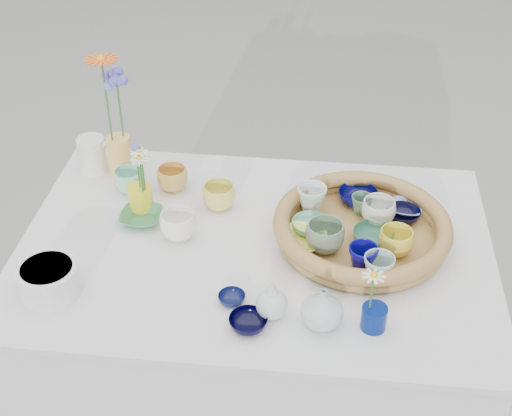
# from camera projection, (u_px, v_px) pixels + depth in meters

# --- Properties ---
(wicker_tray) EXTENTS (0.47, 0.47, 0.08)m
(wicker_tray) POSITION_uv_depth(u_px,v_px,m) (362.00, 229.00, 1.89)
(wicker_tray) COLOR olive
(wicker_tray) RESTS_ON display_table
(tray_ceramic_0) EXTENTS (0.13, 0.13, 0.03)m
(tray_ceramic_0) POSITION_uv_depth(u_px,v_px,m) (358.00, 197.00, 2.02)
(tray_ceramic_0) COLOR #050542
(tray_ceramic_0) RESTS_ON wicker_tray
(tray_ceramic_1) EXTENTS (0.10, 0.10, 0.03)m
(tray_ceramic_1) POSITION_uv_depth(u_px,v_px,m) (403.00, 215.00, 1.95)
(tray_ceramic_1) COLOR black
(tray_ceramic_1) RESTS_ON wicker_tray
(tray_ceramic_2) EXTENTS (0.12, 0.12, 0.07)m
(tray_ceramic_2) POSITION_uv_depth(u_px,v_px,m) (396.00, 242.00, 1.82)
(tray_ceramic_2) COLOR yellow
(tray_ceramic_2) RESTS_ON wicker_tray
(tray_ceramic_3) EXTENTS (0.12, 0.12, 0.03)m
(tray_ceramic_3) POSITION_uv_depth(u_px,v_px,m) (373.00, 237.00, 1.87)
(tray_ceramic_3) COLOR #34745B
(tray_ceramic_3) RESTS_ON wicker_tray
(tray_ceramic_4) EXTENTS (0.11, 0.11, 0.08)m
(tray_ceramic_4) POSITION_uv_depth(u_px,v_px,m) (325.00, 237.00, 1.83)
(tray_ceramic_4) COLOR slate
(tray_ceramic_4) RESTS_ON wicker_tray
(tray_ceramic_5) EXTENTS (0.11, 0.11, 0.03)m
(tray_ceramic_5) POSITION_uv_depth(u_px,v_px,m) (310.00, 226.00, 1.91)
(tray_ceramic_5) COLOR #75C0AD
(tray_ceramic_5) RESTS_ON wicker_tray
(tray_ceramic_6) EXTENTS (0.09, 0.09, 0.08)m
(tray_ceramic_6) POSITION_uv_depth(u_px,v_px,m) (312.00, 199.00, 1.97)
(tray_ceramic_6) COLOR silver
(tray_ceramic_6) RESTS_ON wicker_tray
(tray_ceramic_7) EXTENTS (0.11, 0.11, 0.07)m
(tray_ceramic_7) POSITION_uv_depth(u_px,v_px,m) (378.00, 212.00, 1.93)
(tray_ceramic_7) COLOR silver
(tray_ceramic_7) RESTS_ON wicker_tray
(tray_ceramic_8) EXTENTS (0.10, 0.10, 0.02)m
(tray_ceramic_8) POSITION_uv_depth(u_px,v_px,m) (406.00, 208.00, 1.98)
(tray_ceramic_8) COLOR #9EBFEE
(tray_ceramic_8) RESTS_ON wicker_tray
(tray_ceramic_9) EXTENTS (0.08, 0.08, 0.07)m
(tray_ceramic_9) POSITION_uv_depth(u_px,v_px,m) (363.00, 258.00, 1.77)
(tray_ceramic_9) COLOR #0B066A
(tray_ceramic_9) RESTS_ON wicker_tray
(tray_ceramic_10) EXTENTS (0.15, 0.15, 0.03)m
(tray_ceramic_10) POSITION_uv_depth(u_px,v_px,m) (303.00, 240.00, 1.87)
(tray_ceramic_10) COLOR #FEFF5D
(tray_ceramic_10) RESTS_ON wicker_tray
(tray_ceramic_11) EXTENTS (0.10, 0.10, 0.07)m
(tray_ceramic_11) POSITION_uv_depth(u_px,v_px,m) (378.00, 269.00, 1.74)
(tray_ceramic_11) COLOR #98BEB3
(tray_ceramic_11) RESTS_ON wicker_tray
(tray_ceramic_12) EXTENTS (0.07, 0.07, 0.06)m
(tray_ceramic_12) POSITION_uv_depth(u_px,v_px,m) (361.00, 205.00, 1.97)
(tray_ceramic_12) COLOR #477354
(tray_ceramic_12) RESTS_ON wicker_tray
(loose_ceramic_0) EXTENTS (0.09, 0.09, 0.07)m
(loose_ceramic_0) POSITION_uv_depth(u_px,v_px,m) (173.00, 179.00, 2.09)
(loose_ceramic_0) COLOR gold
(loose_ceramic_0) RESTS_ON display_table
(loose_ceramic_1) EXTENTS (0.10, 0.10, 0.07)m
(loose_ceramic_1) POSITION_uv_depth(u_px,v_px,m) (219.00, 196.00, 2.02)
(loose_ceramic_1) COLOR #E2D45A
(loose_ceramic_1) RESTS_ON display_table
(loose_ceramic_2) EXTENTS (0.12, 0.12, 0.03)m
(loose_ceramic_2) POSITION_uv_depth(u_px,v_px,m) (142.00, 217.00, 1.97)
(loose_ceramic_2) COLOR #3C8350
(loose_ceramic_2) RESTS_ON display_table
(loose_ceramic_3) EXTENTS (0.12, 0.12, 0.08)m
(loose_ceramic_3) POSITION_uv_depth(u_px,v_px,m) (178.00, 225.00, 1.91)
(loose_ceramic_3) COLOR white
(loose_ceramic_3) RESTS_ON display_table
(loose_ceramic_4) EXTENTS (0.07, 0.07, 0.02)m
(loose_ceramic_4) POSITION_uv_depth(u_px,v_px,m) (232.00, 298.00, 1.72)
(loose_ceramic_4) COLOR #0B123E
(loose_ceramic_4) RESTS_ON display_table
(loose_ceramic_5) EXTENTS (0.10, 0.10, 0.07)m
(loose_ceramic_5) POSITION_uv_depth(u_px,v_px,m) (129.00, 181.00, 2.08)
(loose_ceramic_5) COLOR #94DABA
(loose_ceramic_5) RESTS_ON display_table
(loose_ceramic_6) EXTENTS (0.11, 0.11, 0.03)m
(loose_ceramic_6) POSITION_uv_depth(u_px,v_px,m) (248.00, 323.00, 1.65)
(loose_ceramic_6) COLOR black
(loose_ceramic_6) RESTS_ON display_table
(fluted_bowl) EXTENTS (0.18, 0.18, 0.08)m
(fluted_bowl) POSITION_uv_depth(u_px,v_px,m) (49.00, 280.00, 1.73)
(fluted_bowl) COLOR white
(fluted_bowl) RESTS_ON display_table
(bud_vase_paleblue) EXTENTS (0.08, 0.08, 0.12)m
(bud_vase_paleblue) POSITION_uv_depth(u_px,v_px,m) (272.00, 298.00, 1.65)
(bud_vase_paleblue) COLOR silver
(bud_vase_paleblue) RESTS_ON display_table
(bud_vase_seafoam) EXTENTS (0.11, 0.11, 0.10)m
(bud_vase_seafoam) POSITION_uv_depth(u_px,v_px,m) (323.00, 308.00, 1.63)
(bud_vase_seafoam) COLOR #AAD1C9
(bud_vase_seafoam) RESTS_ON display_table
(bud_vase_cobalt) EXTENTS (0.06, 0.06, 0.06)m
(bud_vase_cobalt) POSITION_uv_depth(u_px,v_px,m) (374.00, 318.00, 1.64)
(bud_vase_cobalt) COLOR navy
(bud_vase_cobalt) RESTS_ON display_table
(single_daisy) EXTENTS (0.07, 0.07, 0.11)m
(single_daisy) POSITION_uv_depth(u_px,v_px,m) (372.00, 292.00, 1.60)
(single_daisy) COLOR white
(single_daisy) RESTS_ON bud_vase_cobalt
(tall_vase_yellow) EXTENTS (0.09, 0.09, 0.13)m
(tall_vase_yellow) POSITION_uv_depth(u_px,v_px,m) (120.00, 157.00, 2.13)
(tall_vase_yellow) COLOR #FFC258
(tall_vase_yellow) RESTS_ON display_table
(gerbera) EXTENTS (0.13, 0.13, 0.27)m
(gerbera) POSITION_uv_depth(u_px,v_px,m) (107.00, 101.00, 2.01)
(gerbera) COLOR orange
(gerbera) RESTS_ON tall_vase_yellow
(hydrangea) EXTENTS (0.07, 0.07, 0.25)m
(hydrangea) POSITION_uv_depth(u_px,v_px,m) (120.00, 108.00, 2.05)
(hydrangea) COLOR #5653B9
(hydrangea) RESTS_ON tall_vase_yellow
(white_pitcher) EXTENTS (0.13, 0.11, 0.11)m
(white_pitcher) POSITION_uv_depth(u_px,v_px,m) (92.00, 155.00, 2.16)
(white_pitcher) COLOR white
(white_pitcher) RESTS_ON display_table
(daisy_cup) EXTENTS (0.08, 0.08, 0.07)m
(daisy_cup) POSITION_uv_depth(u_px,v_px,m) (141.00, 198.00, 2.01)
(daisy_cup) COLOR yellow
(daisy_cup) RESTS_ON display_table
(daisy_posy) EXTENTS (0.09, 0.09, 0.14)m
(daisy_posy) POSITION_uv_depth(u_px,v_px,m) (139.00, 167.00, 1.94)
(daisy_posy) COLOR white
(daisy_posy) RESTS_ON daisy_cup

